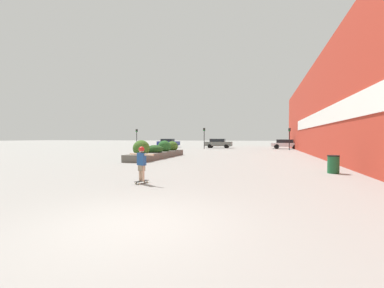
{
  "coord_description": "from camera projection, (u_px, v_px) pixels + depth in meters",
  "views": [
    {
      "loc": [
        2.52,
        -4.49,
        1.71
      ],
      "look_at": [
        -1.45,
        9.65,
        1.35
      ],
      "focal_mm": 24.0,
      "sensor_mm": 36.0,
      "label": 1
    }
  ],
  "objects": [
    {
      "name": "ground_plane",
      "position": [
        130.0,
        225.0,
        5.04
      ],
      "size": [
        300.0,
        300.0,
        0.0
      ],
      "primitive_type": "plane",
      "color": "gray"
    },
    {
      "name": "building_wall_right",
      "position": [
        317.0,
        110.0,
        23.85
      ],
      "size": [
        0.67,
        49.32,
        8.71
      ],
      "color": "#B23323",
      "rests_on": "ground_plane"
    },
    {
      "name": "planter_box",
      "position": [
        158.0,
        152.0,
        21.67
      ],
      "size": [
        1.58,
        9.04,
        1.54
      ],
      "color": "#605B54",
      "rests_on": "ground_plane"
    },
    {
      "name": "skateboard",
      "position": [
        142.0,
        182.0,
        9.57
      ],
      "size": [
        0.37,
        0.64,
        0.1
      ],
      "rotation": [
        0.0,
        0.0,
        -0.33
      ],
      "color": "black",
      "rests_on": "ground_plane"
    },
    {
      "name": "skateboarder",
      "position": [
        142.0,
        160.0,
        9.55
      ],
      "size": [
        1.16,
        0.46,
        1.29
      ],
      "rotation": [
        0.0,
        0.0,
        -0.33
      ],
      "color": "tan",
      "rests_on": "skateboard"
    },
    {
      "name": "trash_bin",
      "position": [
        333.0,
        164.0,
        12.31
      ],
      "size": [
        0.55,
        0.55,
        0.87
      ],
      "color": "#1E5B33",
      "rests_on": "ground_plane"
    },
    {
      "name": "car_leftmost",
      "position": [
        168.0,
        143.0,
        47.14
      ],
      "size": [
        3.93,
        1.95,
        1.53
      ],
      "rotation": [
        0.0,
        0.0,
        -1.57
      ],
      "color": "navy",
      "rests_on": "ground_plane"
    },
    {
      "name": "car_center_left",
      "position": [
        285.0,
        144.0,
        39.78
      ],
      "size": [
        4.38,
        2.03,
        1.45
      ],
      "rotation": [
        0.0,
        0.0,
        -1.57
      ],
      "color": "silver",
      "rests_on": "ground_plane"
    },
    {
      "name": "car_center_right",
      "position": [
        218.0,
        143.0,
        43.18
      ],
      "size": [
        4.46,
        1.86,
        1.55
      ],
      "rotation": [
        0.0,
        0.0,
        -1.57
      ],
      "color": "slate",
      "rests_on": "ground_plane"
    },
    {
      "name": "traffic_light_left",
      "position": [
        204.0,
        135.0,
        39.29
      ],
      "size": [
        0.28,
        0.3,
        3.22
      ],
      "color": "black",
      "rests_on": "ground_plane"
    },
    {
      "name": "traffic_light_right",
      "position": [
        289.0,
        135.0,
        35.85
      ],
      "size": [
        0.28,
        0.3,
        3.08
      ],
      "color": "black",
      "rests_on": "ground_plane"
    },
    {
      "name": "traffic_light_far_left",
      "position": [
        137.0,
        135.0,
        42.29
      ],
      "size": [
        0.28,
        0.3,
        3.15
      ],
      "color": "black",
      "rests_on": "ground_plane"
    }
  ]
}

